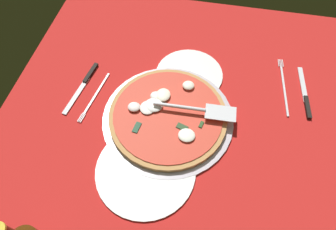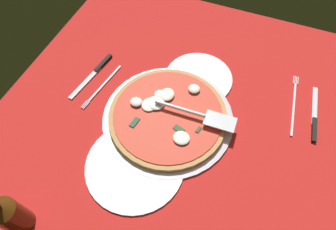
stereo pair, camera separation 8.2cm
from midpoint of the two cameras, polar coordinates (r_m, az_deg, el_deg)
name	(u,v)px [view 1 (the left image)]	position (r cm, az deg, el deg)	size (l,w,h in cm)	color
ground_plane	(187,123)	(83.04, 0.95, -1.83)	(107.91, 107.91, 0.80)	red
pizza_pan	(168,118)	(82.94, -2.81, -0.79)	(36.85, 36.85, 1.08)	#B7AFBC
dinner_plate_left	(146,170)	(76.41, -7.46, -10.86)	(25.51, 25.51, 1.00)	silver
dinner_plate_right	(189,75)	(92.37, 1.61, 7.67)	(20.78, 20.78, 1.00)	white
pizza	(168,115)	(81.75, -2.93, -0.13)	(33.00, 33.00, 3.15)	#BA854B
pizza_server	(198,110)	(79.65, 3.00, 0.85)	(5.12, 22.74, 1.00)	silver
place_setting_near	(294,92)	(94.60, 21.14, 4.01)	(22.05, 14.62, 1.40)	white
place_setting_far	(89,90)	(92.95, -17.54, 4.42)	(21.82, 14.45, 1.40)	white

